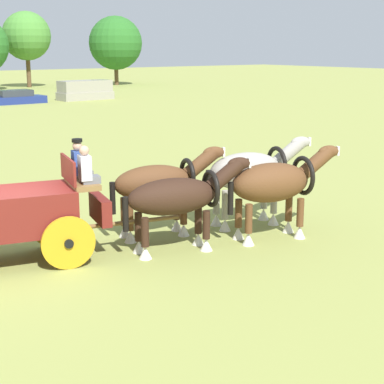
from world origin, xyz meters
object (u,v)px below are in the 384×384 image
Objects in this scene: draft_horse_lead_off at (275,184)px; draft_horse_lead_near at (250,173)px; show_wagon at (14,213)px; draft_horse_rear_off at (179,198)px; draft_horse_rear_near at (159,184)px; parked_vehicle_g at (85,90)px; parked_vehicle_f at (17,98)px.

draft_horse_lead_near is at bearing 76.48° from draft_horse_lead_off.
show_wagon is 3.71m from draft_horse_rear_off.
draft_horse_rear_near reaches higher than parked_vehicle_g.
draft_horse_rear_near is 2.58m from draft_horse_lead_near.
show_wagon reaches higher than draft_horse_rear_off.
draft_horse_rear_near is 2.89m from draft_horse_lead_off.
show_wagon is 1.91× the size of draft_horse_lead_off.
show_wagon is 40.69m from parked_vehicle_f.
draft_horse_lead_off is (5.90, -2.09, 0.25)m from show_wagon.
draft_horse_rear_off reaches higher than parked_vehicle_f.
draft_horse_rear_off is 41.03m from parked_vehicle_f.
draft_horse_rear_near is (3.70, -0.22, 0.20)m from show_wagon.
draft_horse_lead_off is at bearing -40.25° from draft_horse_rear_near.
draft_horse_rear_near is at bearing 166.46° from draft_horse_lead_near.
draft_horse_lead_near is 1.30m from draft_horse_lead_off.
show_wagon is at bearing -111.02° from parked_vehicle_f.
show_wagon reaches higher than draft_horse_lead_near.
draft_horse_lead_near is at bearing 13.22° from draft_horse_rear_off.
draft_horse_lead_near is (6.21, -0.83, 0.29)m from show_wagon.
draft_horse_rear_near reaches higher than parked_vehicle_f.
show_wagon is 1.95× the size of draft_horse_rear_near.
parked_vehicle_g is (17.69, 39.63, -0.45)m from draft_horse_rear_off.
show_wagon reaches higher than parked_vehicle_g.
parked_vehicle_g is at bearing 69.33° from draft_horse_lead_off.
draft_horse_lead_near is at bearing -13.54° from draft_horse_rear_near.
draft_horse_rear_near is 1.30m from draft_horse_rear_off.
draft_horse_rear_off reaches higher than parked_vehicle_g.
draft_horse_rear_off is 43.40m from parked_vehicle_g.
show_wagon is 1.18× the size of parked_vehicle_g.
draft_horse_rear_near is at bearing 139.75° from draft_horse_lead_off.
draft_horse_lead_near is 41.72m from parked_vehicle_g.
show_wagon reaches higher than draft_horse_rear_near.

